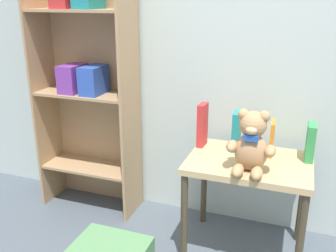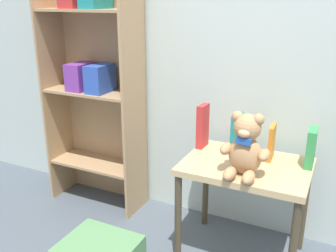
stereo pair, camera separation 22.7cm
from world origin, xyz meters
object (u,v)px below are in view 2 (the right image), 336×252
at_px(bookshelf_side, 95,75).
at_px(book_standing_teal, 236,133).
at_px(display_table, 245,178).
at_px(book_standing_green, 311,147).
at_px(book_standing_orange, 272,142).
at_px(teddy_bear, 245,147).
at_px(book_standing_red, 203,126).

distance_m(bookshelf_side, book_standing_teal, 1.07).
bearing_deg(bookshelf_side, book_standing_teal, -4.15).
distance_m(display_table, book_standing_green, 0.39).
xyz_separation_m(display_table, book_standing_orange, (0.10, 0.12, 0.19)).
height_order(teddy_bear, book_standing_teal, teddy_bear).
relative_size(bookshelf_side, book_standing_teal, 7.25).
bearing_deg(display_table, teddy_bear, -82.09).
relative_size(book_standing_red, book_standing_orange, 1.33).
relative_size(bookshelf_side, book_standing_red, 6.38).
distance_m(book_standing_red, book_standing_orange, 0.42).
bearing_deg(bookshelf_side, book_standing_red, -5.67).
relative_size(bookshelf_side, teddy_bear, 5.12).
relative_size(book_standing_red, book_standing_teal, 1.14).
distance_m(teddy_bear, book_standing_teal, 0.30).
bearing_deg(display_table, book_standing_teal, 127.80).
relative_size(display_table, book_standing_orange, 3.40).
bearing_deg(book_standing_teal, display_table, -53.59).
xyz_separation_m(bookshelf_side, book_standing_orange, (1.25, -0.09, -0.25)).
bearing_deg(bookshelf_side, display_table, -10.34).
distance_m(bookshelf_side, teddy_bear, 1.23).
bearing_deg(book_standing_teal, teddy_bear, -66.92).
xyz_separation_m(book_standing_red, book_standing_teal, (0.21, 0.01, -0.02)).
height_order(book_standing_red, book_standing_orange, book_standing_red).
xyz_separation_m(bookshelf_side, teddy_bear, (1.17, -0.34, -0.20)).
relative_size(display_table, book_standing_red, 2.57).
distance_m(book_standing_teal, book_standing_green, 0.41).
bearing_deg(book_standing_green, teddy_bear, -139.44).
height_order(book_standing_teal, book_standing_orange, book_standing_teal).
bearing_deg(book_standing_green, book_standing_orange, 179.89).
relative_size(teddy_bear, book_standing_red, 1.24).
bearing_deg(display_table, book_standing_green, 22.16).
xyz_separation_m(bookshelf_side, book_standing_green, (1.46, -0.08, -0.25)).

